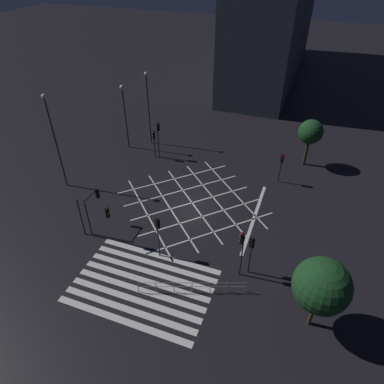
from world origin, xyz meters
The scene contains 17 objects.
ground_plane centered at (0.00, 0.00, 0.00)m, with size 200.00×200.00×0.00m, color black.
road_markings centered at (0.31, -7.12, 0.00)m, with size 15.60×21.90×0.01m.
office_building centered at (-0.01, 42.45, 10.91)m, with size 10.06×40.15×21.81m.
traffic_light_sw_main centered at (-5.70, -7.48, 2.91)m, with size 3.12×0.36×3.91m.
traffic_light_nw_cross centered at (-7.18, 6.65, 2.48)m, with size 0.36×0.39×3.46m.
traffic_light_se_cross centered at (7.15, -6.56, 2.59)m, with size 0.36×0.39×3.61m.
traffic_light_median_south centered at (-0.09, -7.39, 2.82)m, with size 0.36×0.39×3.95m.
traffic_light_se_main centered at (6.50, -7.14, 3.11)m, with size 0.39×0.36×4.37m.
traffic_light_ne_cross centered at (7.42, 6.56, 2.46)m, with size 0.36×0.39×3.44m.
traffic_light_nw_main centered at (-6.70, 7.00, 3.12)m, with size 0.39×0.36×4.38m.
traffic_light_sw_cross centered at (-6.79, -6.18, 2.78)m, with size 0.36×2.12×3.81m.
street_lamp_east centered at (-11.31, 7.82, 5.38)m, with size 0.48×0.48×7.87m.
street_lamp_west centered at (-13.48, -1.77, 6.26)m, with size 0.43×0.43×9.96m.
street_lamp_far centered at (-9.19, 9.82, 5.55)m, with size 0.40×0.40×8.97m.
street_tree_near centered at (9.65, 11.25, 4.09)m, with size 2.68×2.68×5.48m.
street_tree_far centered at (12.03, -9.63, 4.00)m, with size 3.62×3.62×5.82m.
pedestrian_railing centered at (3.68, -9.95, 0.67)m, with size 7.49×2.80×1.05m.
Camera 1 is at (9.20, -24.89, 21.14)m, focal length 32.00 mm.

